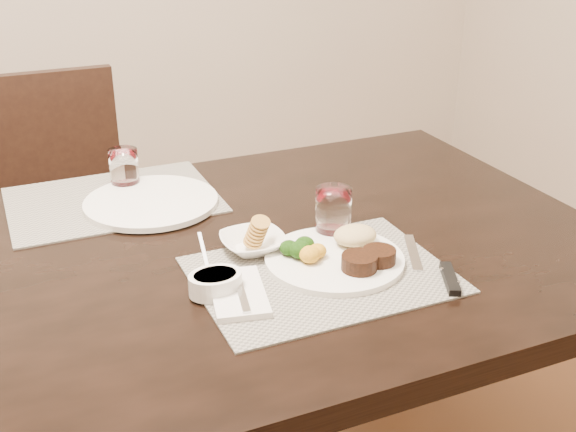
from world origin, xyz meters
name	(u,v)px	position (x,y,z in m)	size (l,w,h in m)	color
dining_table	(119,310)	(0.00, 0.00, 0.67)	(2.00, 1.00, 0.75)	black
chair_far	(62,207)	(0.00, 0.93, 0.50)	(0.42, 0.42, 0.90)	black
placemat_near	(321,275)	(0.35, -0.17, 0.75)	(0.46, 0.34, 0.00)	gray
placemat_far	(113,200)	(0.06, 0.34, 0.75)	(0.46, 0.34, 0.00)	gray
dinner_plate	(341,255)	(0.40, -0.14, 0.77)	(0.27, 0.27, 0.05)	white
napkin_fork	(238,293)	(0.18, -0.18, 0.76)	(0.12, 0.18, 0.02)	silver
steak_knife	(441,272)	(0.55, -0.26, 0.76)	(0.08, 0.25, 0.01)	silver
cracker_bowl	(253,242)	(0.27, -0.03, 0.77)	(0.13, 0.13, 0.06)	white
sauce_ramekin	(215,282)	(0.15, -0.15, 0.78)	(0.10, 0.14, 0.08)	white
wine_glass_near	(333,214)	(0.44, -0.03, 0.80)	(0.07, 0.07, 0.10)	white
far_plate	(151,202)	(0.14, 0.27, 0.76)	(0.30, 0.30, 0.01)	white
wine_glass_far	(124,171)	(0.11, 0.40, 0.80)	(0.07, 0.07, 0.09)	white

